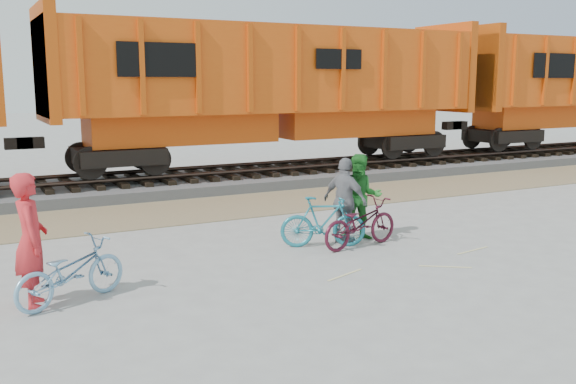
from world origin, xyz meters
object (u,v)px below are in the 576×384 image
bicycle_teal (323,222)px  person_solo (31,240)px  hopper_car_center (275,87)px  person_woman (345,201)px  bicycle_maroon (360,223)px  person_man (361,197)px  bicycle_blue (71,272)px

bicycle_teal → person_solo: person_solo is taller
hopper_car_center → person_woman: size_ratio=8.19×
hopper_car_center → bicycle_maroon: size_ratio=7.73×
hopper_car_center → person_man: (-1.93, -7.85, -2.13)m
hopper_car_center → bicycle_maroon: bearing=-105.3°
hopper_car_center → bicycle_maroon: 9.04m
bicycle_maroon → hopper_car_center: bearing=-25.2°
person_solo → person_woman: person_solo is taller
bicycle_maroon → person_woman: 0.56m
bicycle_teal → person_woman: (0.54, 0.08, 0.36)m
bicycle_blue → bicycle_teal: bearing=-102.1°
hopper_car_center → bicycle_teal: size_ratio=8.43×
bicycle_teal → person_man: size_ratio=0.95×
hopper_car_center → person_solo: size_ratio=7.23×
person_solo → bicycle_teal: bearing=-77.7°
person_solo → person_man: (6.36, 1.15, -0.10)m
bicycle_teal → bicycle_maroon: bicycle_teal is taller
bicycle_teal → person_man: bearing=-55.3°
bicycle_blue → bicycle_maroon: bicycle_maroon is taller
person_solo → person_woman: (5.90, 1.03, -0.11)m
bicycle_teal → person_woman: person_woman is taller
person_man → person_woman: size_ratio=1.02×
bicycle_blue → person_woman: bearing=-102.5°
person_man → person_woman: (-0.46, -0.12, -0.02)m
bicycle_blue → bicycle_teal: size_ratio=1.07×
bicycle_blue → person_solo: 0.72m
bicycle_teal → person_man: person_man is taller
bicycle_maroon → person_solo: person_solo is taller
bicycle_maroon → person_solo: 6.06m
hopper_car_center → person_solo: (-8.29, -9.00, -2.04)m
bicycle_teal → person_solo: 5.46m
bicycle_teal → person_woman: 0.65m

